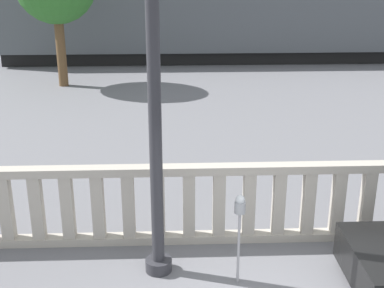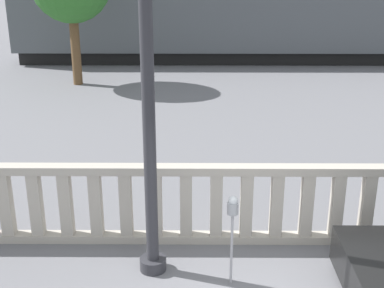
{
  "view_description": "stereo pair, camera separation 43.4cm",
  "coord_description": "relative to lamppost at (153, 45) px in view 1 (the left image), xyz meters",
  "views": [
    {
      "loc": [
        -1.29,
        -5.42,
        4.81
      ],
      "look_at": [
        -0.92,
        3.63,
        1.42
      ],
      "focal_mm": 50.0,
      "sensor_mm": 36.0,
      "label": 1
    },
    {
      "loc": [
        -0.86,
        -5.43,
        4.81
      ],
      "look_at": [
        -0.92,
        3.63,
        1.42
      ],
      "focal_mm": 50.0,
      "sensor_mm": 36.0,
      "label": 2
    }
  ],
  "objects": [
    {
      "name": "parking_meter",
      "position": [
        1.2,
        -0.36,
        -2.38
      ],
      "size": [
        0.16,
        0.16,
        1.46
      ],
      "color": "#99999E",
      "rests_on": "ground"
    },
    {
      "name": "lamppost",
      "position": [
        0.0,
        0.0,
        0.0
      ],
      "size": [
        0.42,
        0.42,
        6.82
      ],
      "color": "#2D2D33",
      "rests_on": "ground"
    },
    {
      "name": "balustrade",
      "position": [
        1.52,
        0.86,
        -2.84
      ],
      "size": [
        15.9,
        0.24,
        1.41
      ],
      "color": "#ADA599",
      "rests_on": "ground"
    },
    {
      "name": "train_near",
      "position": [
        3.67,
        16.2,
        -1.55
      ],
      "size": [
        21.03,
        2.62,
        4.4
      ],
      "color": "black",
      "rests_on": "ground"
    }
  ]
}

